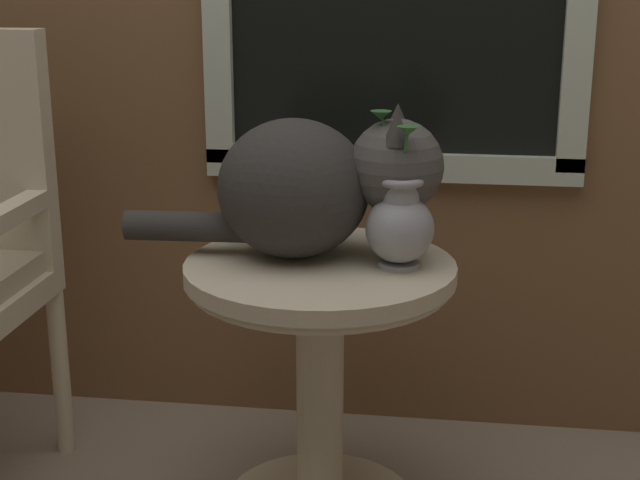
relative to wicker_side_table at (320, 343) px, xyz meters
The scene contains 3 objects.
wicker_side_table is the anchor object (origin of this frame).
cat 0.34m from the wicker_side_table, 116.64° to the left, with size 0.68×0.31×0.32m.
pewter_vase_with_ivy 0.33m from the wicker_side_table, ahead, with size 0.14×0.14×0.32m.
Camera 1 is at (0.44, -1.67, 1.21)m, focal length 53.45 mm.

